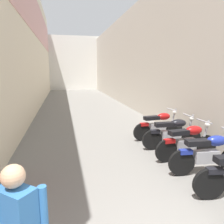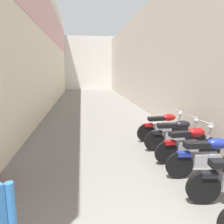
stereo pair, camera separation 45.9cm
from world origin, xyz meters
The scene contains 8 objects.
ground_plane centered at (0.00, 10.88, 0.00)m, with size 41.77×41.77×0.00m, color slate.
building_left centered at (-2.96, 12.85, 3.93)m, with size 0.45×25.77×7.76m.
building_right centered at (2.97, 12.88, 2.99)m, with size 0.45×25.77×5.98m.
building_far_end centered at (0.00, 26.77, 3.14)m, with size 8.54×2.00×6.27m, color silver.
motorcycle_third centered at (1.83, 3.26, 0.50)m, with size 1.85×0.58×1.04m.
motorcycle_fourth centered at (1.83, 4.11, 0.50)m, with size 1.85×0.58×1.04m.
motorcycle_fifth centered at (1.83, 4.93, 0.50)m, with size 1.85×0.58×1.04m.
motorcycle_sixth centered at (1.83, 5.89, 0.50)m, with size 1.85×0.58×1.04m.
Camera 2 is at (-0.86, -0.87, 2.33)m, focal length 34.90 mm.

